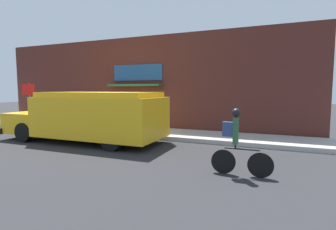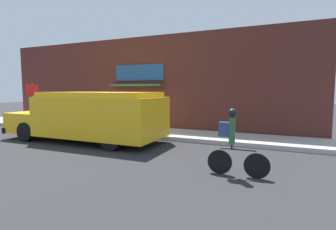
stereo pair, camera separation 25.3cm
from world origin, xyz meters
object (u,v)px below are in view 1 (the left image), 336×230
object	(u,v)px
trash_bin	(91,118)
school_bus	(90,116)
cyclist	(237,142)
stop_sign_post	(29,97)

from	to	relation	value
trash_bin	school_bus	bearing A→B (deg)	-50.64
cyclist	school_bus	bearing A→B (deg)	161.22
stop_sign_post	trash_bin	size ratio (longest dim) A/B	2.49
stop_sign_post	trash_bin	xyz separation A→B (m)	(3.55, 0.70, -1.07)
school_bus	trash_bin	bearing A→B (deg)	128.27
school_bus	cyclist	bearing A→B (deg)	-18.77
school_bus	cyclist	xyz separation A→B (m)	(6.10, -1.94, -0.22)
cyclist	stop_sign_post	bearing A→B (deg)	161.32
stop_sign_post	trash_bin	distance (m)	3.77
school_bus	cyclist	distance (m)	6.40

